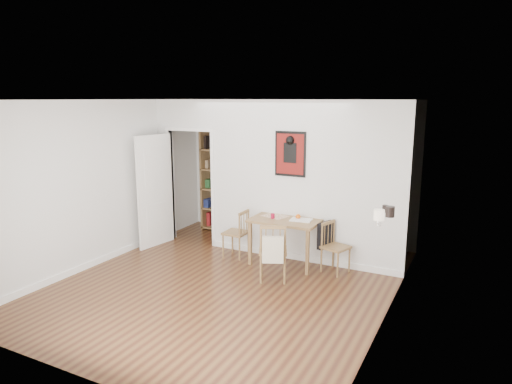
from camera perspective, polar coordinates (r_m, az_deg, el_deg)
The scene contains 15 objects.
ground at distance 6.74m, azimuth -3.60°, elevation -11.24°, with size 5.20×5.20×0.00m, color brown.
room_shell at distance 7.47m, azimuth 2.15°, elevation 1.45°, with size 5.20×5.20×5.20m.
dining_table at distance 7.27m, azimuth 3.71°, elevation -4.07°, with size 1.09×0.69×0.74m.
chair_left at distance 7.66m, azimuth -2.55°, elevation -5.17°, with size 0.41×0.41×0.81m.
chair_right at distance 7.08m, azimuth 9.82°, elevation -6.75°, with size 0.53×0.49×0.78m.
chair_front at distance 6.67m, azimuth 2.13°, elevation -7.37°, with size 0.58×0.61×0.88m.
bookshelf at distance 9.06m, azimuth -4.14°, elevation 1.52°, with size 0.88×0.35×2.09m.
fireplace at distance 6.03m, azimuth 15.79°, elevation -8.24°, with size 0.45×1.25×1.16m.
red_glass at distance 7.26m, azimuth 2.10°, elevation -3.00°, with size 0.07×0.07×0.08m, color maroon.
orange_fruit at distance 7.25m, azimuth 5.29°, elevation -3.08°, with size 0.08×0.08×0.08m, color #E75E0C.
placemat at distance 7.41m, azimuth 2.40°, elevation -3.01°, with size 0.40×0.30×0.00m, color beige.
notebook at distance 7.18m, azimuth 5.66°, elevation -3.49°, with size 0.33×0.24×0.02m, color white.
mantel_lamp at distance 5.49m, azimuth 15.12°, elevation -2.91°, with size 0.12×0.12×0.19m.
ceramic_jar_a at distance 5.96m, azimuth 16.42°, elevation -2.37°, with size 0.11×0.11×0.13m, color black.
ceramic_jar_b at distance 6.17m, azimuth 15.85°, elevation -2.03°, with size 0.08×0.08×0.10m, color black.
Camera 1 is at (3.17, -5.34, 2.62)m, focal length 32.00 mm.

